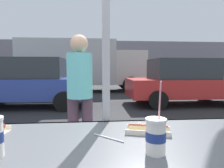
{
  "coord_description": "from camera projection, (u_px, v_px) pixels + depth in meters",
  "views": [
    {
      "loc": [
        -0.07,
        -1.24,
        1.37
      ],
      "look_at": [
        0.26,
        2.59,
        1.05
      ],
      "focal_mm": 30.82,
      "sensor_mm": 36.0,
      "label": 1
    }
  ],
  "objects": [
    {
      "name": "parked_car_blue",
      "position": [
        29.0,
        82.0,
        6.75
      ],
      "size": [
        4.37,
        1.94,
        1.72
      ],
      "color": "#283D93",
      "rests_on": "ground"
    },
    {
      "name": "ground_plane",
      "position": [
        97.0,
        96.0,
        9.3
      ],
      "size": [
        60.0,
        60.0,
        0.0
      ],
      "primitive_type": "plane",
      "color": "#2D2D30"
    },
    {
      "name": "building_facade_far",
      "position": [
        96.0,
        61.0,
        20.17
      ],
      "size": [
        28.0,
        1.2,
        4.15
      ],
      "primitive_type": "cube",
      "color": "gray",
      "rests_on": "ground"
    },
    {
      "name": "hotdog_tray_near",
      "position": [
        148.0,
        129.0,
        1.06
      ],
      "size": [
        0.26,
        0.17,
        0.05
      ],
      "color": "beige",
      "rests_on": "window_counter"
    },
    {
      "name": "soda_cup_left",
      "position": [
        156.0,
        135.0,
        0.8
      ],
      "size": [
        0.09,
        0.09,
        0.31
      ],
      "color": "silver",
      "rests_on": "window_counter"
    },
    {
      "name": "sidewalk_strip",
      "position": [
        101.0,
        153.0,
        2.94
      ],
      "size": [
        16.0,
        2.8,
        0.16
      ],
      "primitive_type": "cube",
      "color": "gray",
      "rests_on": "ground"
    },
    {
      "name": "pedestrian",
      "position": [
        80.0,
        90.0,
        2.44
      ],
      "size": [
        0.32,
        0.32,
        1.63
      ],
      "color": "#45303F",
      "rests_on": "sidewalk_strip"
    },
    {
      "name": "box_truck",
      "position": [
        81.0,
        64.0,
        11.26
      ],
      "size": [
        7.09,
        2.44,
        2.93
      ],
      "color": "beige",
      "rests_on": "ground"
    },
    {
      "name": "parked_car_red",
      "position": [
        184.0,
        82.0,
        7.24
      ],
      "size": [
        4.31,
        2.02,
        1.71
      ],
      "color": "red",
      "rests_on": "ground"
    },
    {
      "name": "window_wall",
      "position": [
        106.0,
        5.0,
        1.29
      ],
      "size": [
        2.89,
        0.2,
        2.9
      ],
      "color": "#2D2D33",
      "rests_on": "ground"
    },
    {
      "name": "loose_straw",
      "position": [
        108.0,
        138.0,
        0.98
      ],
      "size": [
        0.15,
        0.13,
        0.01
      ],
      "primitive_type": "cylinder",
      "rotation": [
        0.0,
        1.57,
        -0.73
      ],
      "color": "white",
      "rests_on": "window_counter"
    }
  ]
}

